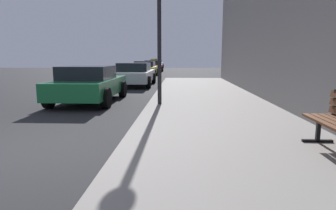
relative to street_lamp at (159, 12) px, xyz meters
The scene contains 7 objects.
sidewalk 5.53m from the street_lamp, 70.18° to the right, with size 4.00×32.00×0.15m, color gray.
street_lamp is the anchor object (origin of this frame).
car_green 3.59m from the street_lamp, 154.55° to the left, with size 2.02×4.01×1.27m.
car_silver 7.85m from the street_lamp, 104.59° to the left, with size 2.04×4.55×1.27m.
car_yellow 15.40m from the street_lamp, 98.49° to the left, with size 1.94×4.37×1.27m.
car_red 22.45m from the street_lamp, 95.82° to the left, with size 2.00×4.32×1.43m.
car_blue 32.39m from the street_lamp, 94.94° to the left, with size 2.00×4.32×1.43m.
Camera 1 is at (3.00, -4.14, 1.55)m, focal length 30.64 mm.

